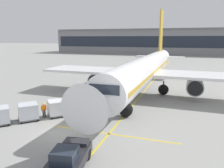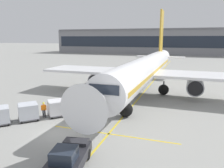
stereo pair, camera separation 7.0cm
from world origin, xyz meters
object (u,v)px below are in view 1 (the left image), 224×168
Objects in this scene: baggage_cart_lead at (57,108)px; ground_crew_wingwalker at (44,109)px; parked_airplane at (145,70)px; baggage_cart_second at (28,111)px; safety_cone_wingtip at (96,90)px; belt_loader at (90,104)px; pushback_tug at (69,158)px; ground_crew_marshaller at (75,106)px; ground_crew_by_carts at (74,100)px; ground_crew_by_loader at (89,105)px; safety_cone_nose_mark at (96,95)px; safety_cone_engine_keepout at (89,96)px.

ground_crew_wingwalker is at bearing -142.47° from baggage_cart_lead.
baggage_cart_second is at bearing -122.66° from parked_airplane.
safety_cone_wingtip is at bearing 85.48° from ground_crew_wingwalker.
belt_loader is 1.04× the size of pushback_tug.
ground_crew_marshaller is at bearing 36.00° from baggage_cart_lead.
ground_crew_by_carts is at bearing 120.59° from ground_crew_marshaller.
pushback_tug is at bearing -72.40° from ground_crew_by_loader.
baggage_cart_lead reaches higher than safety_cone_nose_mark.
safety_cone_wingtip is 2.68m from safety_cone_nose_mark.
parked_airplane is 12.14m from ground_crew_by_carts.
safety_cone_engine_keepout is (-2.39, 4.87, -0.45)m from belt_loader.
pushback_tug is 7.64× the size of safety_cone_nose_mark.
safety_cone_engine_keepout is at bearing 114.57° from ground_crew_by_loader.
ground_crew_by_loader is 3.05m from ground_crew_by_carts.
ground_crew_by_carts is at bearing 71.16° from ground_crew_wingwalker.
safety_cone_wingtip is at bearing 111.05° from safety_cone_nose_mark.
safety_cone_wingtip is 1.28× the size of safety_cone_nose_mark.
parked_airplane is 16.47× the size of baggage_cart_lead.
baggage_cart_second is 3.33× the size of safety_cone_engine_keepout.
belt_loader is 6.42× the size of safety_cone_engine_keepout.
parked_airplane is at bearing 9.13° from safety_cone_wingtip.
ground_crew_by_loader is at bearing 32.68° from baggage_cart_lead.
safety_cone_wingtip is (-0.45, 8.23, -0.61)m from ground_crew_by_carts.
baggage_cart_second is 10.82m from pushback_tug.
baggage_cart_second reaches higher than ground_crew_by_carts.
ground_crew_marshaller reaches higher than safety_cone_engine_keepout.
parked_airplane reaches higher than belt_loader.
parked_airplane is 24.05× the size of ground_crew_wingwalker.
parked_airplane reaches higher than ground_crew_marshaller.
ground_crew_marshaller is 6.71m from safety_cone_engine_keepout.
safety_cone_engine_keepout is 1.41m from safety_cone_nose_mark.
ground_crew_by_carts is 8.27m from safety_cone_wingtip.
safety_cone_wingtip is at bearing 99.48° from ground_crew_marshaller.
parked_airplane is 24.05× the size of ground_crew_by_loader.
safety_cone_wingtip is (-0.51, 3.84, 0.01)m from safety_cone_engine_keepout.
ground_crew_by_carts is at bearing 116.78° from pushback_tug.
ground_crew_wingwalker is at bearing -99.84° from safety_cone_engine_keepout.
safety_cone_wingtip is (-0.15, 11.56, -0.62)m from baggage_cart_lead.
belt_loader is at bearing -63.88° from safety_cone_engine_keepout.
ground_crew_by_carts is at bearing 152.65° from ground_crew_by_loader.
pushback_tug is 2.70× the size of ground_crew_by_carts.
safety_cone_wingtip is (-6.54, 20.31, -0.44)m from pushback_tug.
belt_loader is at bearing 46.14° from baggage_cart_lead.
baggage_cart_second is (-4.91, -4.99, 0.18)m from belt_loader.
safety_cone_wingtip is (-3.16, 9.63, -0.61)m from ground_crew_by_loader.
parked_airplane is 8.38m from safety_cone_wingtip.
ground_crew_wingwalker is at bearing -108.84° from ground_crew_by_carts.
ground_crew_by_loader and ground_crew_by_carts have the same top height.
ground_crew_by_carts is at bearing -95.09° from safety_cone_nose_mark.
parked_airplane is at bearing 59.98° from baggage_cart_lead.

